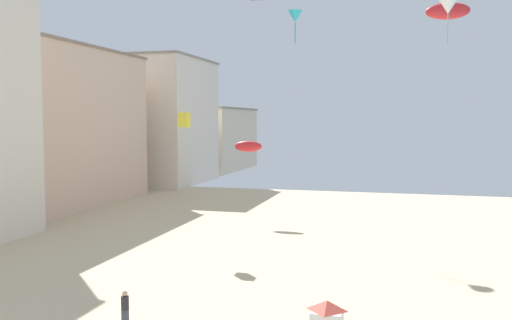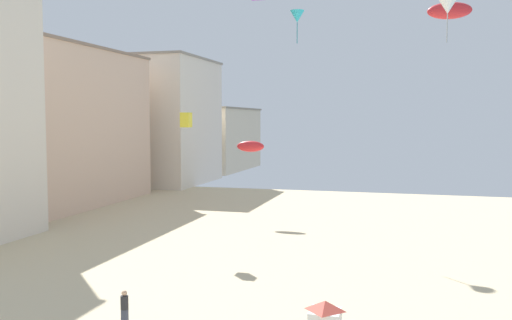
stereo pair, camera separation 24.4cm
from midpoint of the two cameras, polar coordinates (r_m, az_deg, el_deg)
name	(u,v)px [view 2 (the right image)]	position (r m, az deg, el deg)	size (l,w,h in m)	color
boardwalk_hotel_mid	(53,127)	(62.63, -20.20, 3.24)	(12.77, 20.94, 16.49)	beige
boardwalk_hotel_far	(146,121)	(81.07, -11.27, 3.99)	(18.05, 16.18, 17.66)	silver
boardwalk_hotel_distant	(201,139)	(100.93, -5.68, 2.22)	(17.17, 21.75, 11.15)	beige
kite_flyer	(125,307)	(25.28, -13.19, -14.57)	(0.34, 0.34, 1.64)	#383D4C
lifeguard_stand	(325,320)	(20.67, 7.52, -16.12)	(1.10, 1.10, 2.55)	white
kite_white_delta	(448,6)	(24.07, 19.53, 14.82)	(0.78, 0.78, 1.77)	white
kite_cyan_delta	(297,17)	(46.07, 4.45, 14.61)	(1.16, 1.16, 2.63)	#2DB7CC
kite_yellow_box	(186,120)	(39.69, -7.09, 4.15)	(0.68, 0.68, 1.06)	yellow
kite_red_parafoil	(449,11)	(37.75, 19.60, 14.38)	(2.70, 0.75, 1.05)	red
kite_red_parafoil_2	(250,146)	(49.50, -0.44, 1.42)	(2.53, 0.70, 0.98)	red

